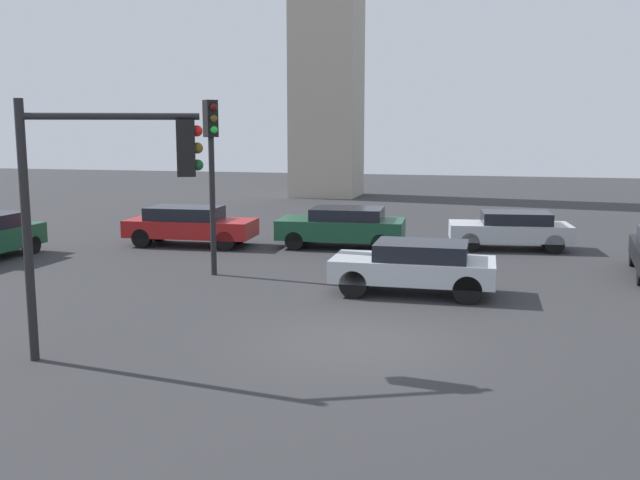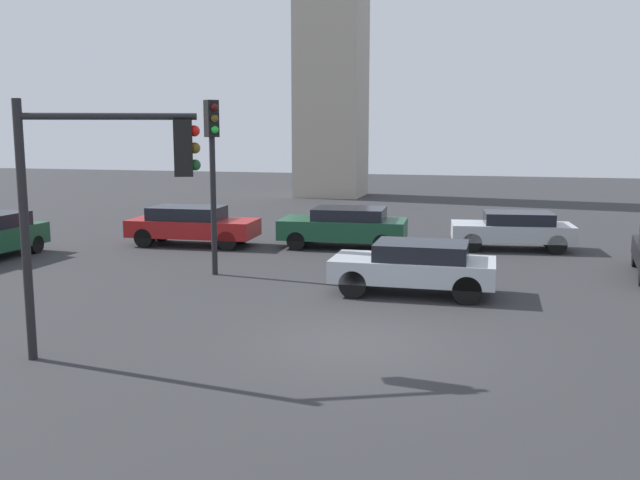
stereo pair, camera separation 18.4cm
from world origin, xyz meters
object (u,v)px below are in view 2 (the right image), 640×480
at_px(car_4, 192,225).
at_px(car_0, 513,229).
at_px(car_7, 345,226).
at_px(car_1, 415,266).
at_px(traffic_light_2, 213,154).
at_px(traffic_light_1, 109,178).

bearing_deg(car_4, car_0, 7.11).
relative_size(car_4, car_7, 1.03).
bearing_deg(car_0, car_4, 3.72).
distance_m(car_0, car_7, 5.72).
height_order(car_0, car_4, car_4).
xyz_separation_m(car_1, car_7, (-3.19, 6.40, 0.03)).
height_order(traffic_light_2, car_1, traffic_light_2).
xyz_separation_m(traffic_light_2, car_0, (8.18, 6.40, -2.70)).
xyz_separation_m(traffic_light_2, car_7, (2.54, 5.42, -2.65)).
distance_m(traffic_light_2, car_4, 5.92).
xyz_separation_m(car_0, car_1, (-2.44, -7.37, 0.02)).
bearing_deg(traffic_light_2, car_0, 80.45).
bearing_deg(car_1, traffic_light_1, 52.23).
distance_m(traffic_light_1, car_0, 15.53).
height_order(car_1, car_4, car_4).
height_order(car_1, car_7, car_7).
bearing_deg(car_1, car_7, -64.12).
xyz_separation_m(traffic_light_2, car_4, (-2.75, 4.52, -2.66)).
distance_m(car_0, car_1, 7.77).
bearing_deg(car_0, car_1, 65.66).
distance_m(traffic_light_1, car_7, 12.92).
xyz_separation_m(traffic_light_1, car_7, (1.49, 12.58, -2.50)).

